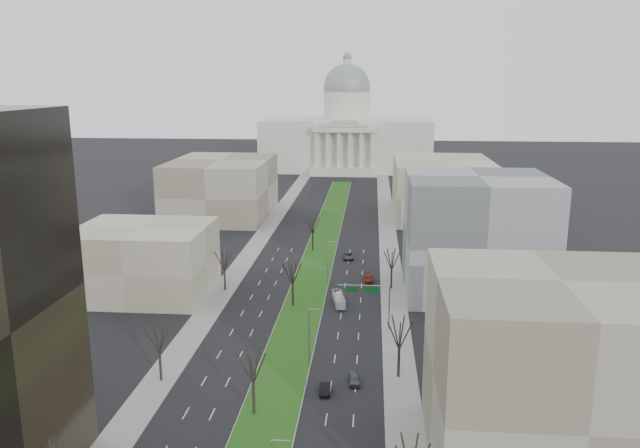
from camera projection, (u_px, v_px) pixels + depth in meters
The scene contains 25 objects.
ground at pixel (320, 251), 159.04m from camera, with size 600.00×600.00×0.00m, color black.
median at pixel (320, 252), 158.03m from camera, with size 8.00×222.03×0.20m.
sidewalk_left at pixel (231, 279), 136.20m from camera, with size 5.00×330.00×0.15m, color gray.
sidewalk_right at pixel (392, 284), 133.32m from camera, with size 5.00×330.00×0.15m, color gray.
capitol at pixel (346, 135), 300.52m from camera, with size 80.00×46.00×55.00m.
building_beige_left at pixel (144, 260), 126.20m from camera, with size 26.00×22.00×14.00m, color tan.
building_tan_right at pixel (553, 376), 68.43m from camera, with size 26.00×24.00×22.00m, color gray.
building_grey_right at pixel (476, 235), 126.35m from camera, with size 28.00×26.00×24.00m, color slate.
building_far_left at pixel (222, 188), 198.70m from camera, with size 30.00×40.00×18.00m, color gray.
building_far_right at pixel (442, 188), 197.79m from camera, with size 30.00×40.00×18.00m, color tan.
tree_left_mid at pixel (158, 336), 88.99m from camera, with size 5.40×5.40×9.72m.
tree_left_far at pixel (224, 259), 127.85m from camera, with size 5.28×5.28×9.50m.
tree_right_mid at pixel (400, 332), 90.01m from camera, with size 5.52×5.52×9.94m.
tree_right_far at pixel (392, 259), 128.97m from camera, with size 5.04×5.04×9.07m.
tree_median_a at pixel (253, 365), 79.97m from camera, with size 5.40×5.40×9.72m.
tree_median_b at pixel (293, 272), 118.80m from camera, with size 5.40×5.40×9.72m.
tree_median_c at pixel (313, 224), 157.62m from camera, with size 5.40×5.40×9.72m.
streetlamp_median_b at pixel (309, 336), 94.55m from camera, with size 1.90×0.20×9.16m.
streetlamp_median_c at pixel (328, 261), 133.38m from camera, with size 1.90×0.20×9.16m.
mast_arm_signs at pixel (374, 296), 108.04m from camera, with size 9.12×0.24×8.09m.
car_grey_near at pixel (354, 379), 89.82m from camera, with size 1.57×3.90×1.33m, color #4B4E53.
car_black at pixel (325, 387), 87.28m from camera, with size 1.47×4.22×1.39m, color black.
car_red at pixel (368, 279), 134.83m from camera, with size 1.97×4.84×1.40m, color maroon.
car_grey_far at pixel (348, 256), 152.17m from camera, with size 2.44×5.29×1.47m, color #44484B.
box_van at pixel (339, 299), 121.13m from camera, with size 1.82×7.78×2.17m, color white.
Camera 1 is at (12.83, -32.80, 42.76)m, focal length 35.00 mm.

